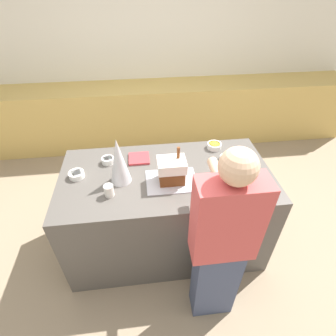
# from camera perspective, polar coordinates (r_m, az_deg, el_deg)

# --- Properties ---
(ground_plane) EXTENTS (12.00, 12.00, 0.00)m
(ground_plane) POSITION_cam_1_polar(r_m,az_deg,el_deg) (2.83, -0.34, -15.32)
(ground_plane) COLOR gray
(wall_back) EXTENTS (8.00, 0.05, 2.60)m
(wall_back) POSITION_cam_1_polar(r_m,az_deg,el_deg) (4.08, -4.46, 24.36)
(wall_back) COLOR white
(wall_back) RESTS_ON ground_plane
(back_cabinet_block) EXTENTS (6.00, 0.60, 0.90)m
(back_cabinet_block) POSITION_cam_1_polar(r_m,az_deg,el_deg) (4.08, -3.60, 11.56)
(back_cabinet_block) COLOR tan
(back_cabinet_block) RESTS_ON ground_plane
(kitchen_island) EXTENTS (1.77, 0.91, 0.89)m
(kitchen_island) POSITION_cam_1_polar(r_m,az_deg,el_deg) (2.49, -0.38, -9.22)
(kitchen_island) COLOR #514C47
(kitchen_island) RESTS_ON ground_plane
(baking_tray) EXTENTS (0.40, 0.30, 0.01)m
(baking_tray) POSITION_cam_1_polar(r_m,az_deg,el_deg) (2.10, 0.77, -2.81)
(baking_tray) COLOR #B2B2BC
(baking_tray) RESTS_ON kitchen_island
(gingerbread_house) EXTENTS (0.22, 0.17, 0.30)m
(gingerbread_house) POSITION_cam_1_polar(r_m,az_deg,el_deg) (2.03, 0.80, -0.44)
(gingerbread_house) COLOR brown
(gingerbread_house) RESTS_ON baking_tray
(decorative_tree) EXTENTS (0.16, 0.16, 0.39)m
(decorative_tree) POSITION_cam_1_polar(r_m,az_deg,el_deg) (2.03, -10.67, 1.52)
(decorative_tree) COLOR silver
(decorative_tree) RESTS_ON kitchen_island
(candy_bowl_far_right) EXTENTS (0.13, 0.13, 0.05)m
(candy_bowl_far_right) POSITION_cam_1_polar(r_m,az_deg,el_deg) (2.51, 10.05, 4.83)
(candy_bowl_far_right) COLOR white
(candy_bowl_far_right) RESTS_ON kitchen_island
(candy_bowl_near_tray_right) EXTENTS (0.10, 0.10, 0.04)m
(candy_bowl_near_tray_right) POSITION_cam_1_polar(r_m,az_deg,el_deg) (2.31, 15.97, 0.42)
(candy_bowl_near_tray_right) COLOR white
(candy_bowl_near_tray_right) RESTS_ON kitchen_island
(candy_bowl_behind_tray) EXTENTS (0.11, 0.11, 0.05)m
(candy_bowl_behind_tray) POSITION_cam_1_polar(r_m,az_deg,el_deg) (2.34, -12.96, 1.69)
(candy_bowl_behind_tray) COLOR white
(candy_bowl_behind_tray) RESTS_ON kitchen_island
(candy_bowl_front_corner) EXTENTS (0.12, 0.12, 0.05)m
(candy_bowl_front_corner) POSITION_cam_1_polar(r_m,az_deg,el_deg) (2.26, -19.29, -1.33)
(candy_bowl_front_corner) COLOR white
(candy_bowl_front_corner) RESTS_ON kitchen_island
(candy_bowl_center_rear) EXTENTS (0.11, 0.11, 0.04)m
(candy_bowl_center_rear) POSITION_cam_1_polar(r_m,az_deg,el_deg) (2.38, 12.50, 2.16)
(candy_bowl_center_rear) COLOR silver
(candy_bowl_center_rear) RESTS_ON kitchen_island
(cookbook) EXTENTS (0.18, 0.18, 0.02)m
(cookbook) POSITION_cam_1_polar(r_m,az_deg,el_deg) (2.35, -6.33, 2.07)
(cookbook) COLOR #B23338
(cookbook) RESTS_ON kitchen_island
(mug) EXTENTS (0.07, 0.07, 0.09)m
(mug) POSITION_cam_1_polar(r_m,az_deg,el_deg) (2.01, -12.73, -4.81)
(mug) COLOR white
(mug) RESTS_ON kitchen_island
(person) EXTENTS (0.42, 0.52, 1.58)m
(person) POSITION_cam_1_polar(r_m,az_deg,el_deg) (1.83, 11.56, -16.17)
(person) COLOR #424C6B
(person) RESTS_ON ground_plane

